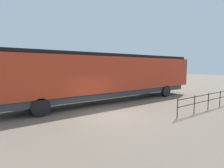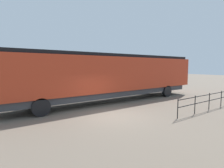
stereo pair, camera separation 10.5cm
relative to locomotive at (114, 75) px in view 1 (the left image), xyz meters
name	(u,v)px [view 1 (the left image)]	position (x,y,z in m)	size (l,w,h in m)	color
ground_plane	(112,116)	(3.74, -2.99, -2.23)	(120.00, 120.00, 0.00)	#756656
locomotive	(114,75)	(0.00, 0.00, 0.00)	(2.84, 18.53, 3.94)	red
platform_fence	(208,99)	(6.34, 3.29, -1.49)	(0.05, 7.31, 1.15)	black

